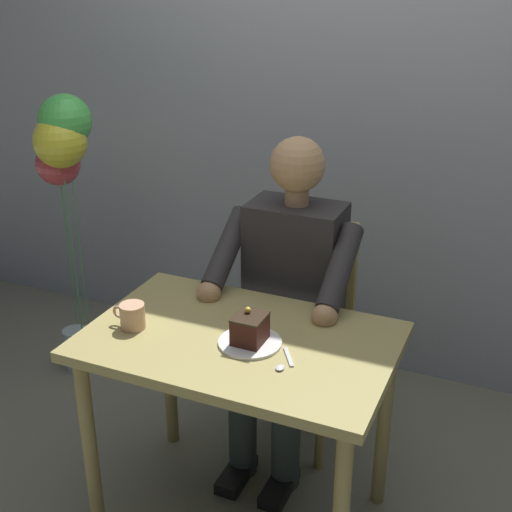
% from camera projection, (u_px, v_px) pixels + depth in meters
% --- Properties ---
extents(ground_plane, '(14.00, 14.00, 0.00)m').
position_uv_depth(ground_plane, '(241.00, 512.00, 2.49)').
color(ground_plane, slate).
extents(cafe_rear_panel, '(6.40, 0.12, 3.00)m').
position_uv_depth(cafe_rear_panel, '(358.00, 54.00, 2.94)').
color(cafe_rear_panel, '#9EA3AA').
rests_on(cafe_rear_panel, ground).
extents(dining_table, '(1.01, 0.65, 0.75)m').
position_uv_depth(dining_table, '(240.00, 364.00, 2.24)').
color(dining_table, '#9E9052').
rests_on(dining_table, ground).
extents(chair, '(0.42, 0.42, 0.92)m').
position_uv_depth(chair, '(302.00, 318.00, 2.80)').
color(chair, '#A4944A').
rests_on(chair, ground).
extents(seated_person, '(0.53, 0.58, 1.30)m').
position_uv_depth(seated_person, '(287.00, 299.00, 2.59)').
color(seated_person, '#302D2D').
rests_on(seated_person, ground).
extents(dessert_plate, '(0.20, 0.20, 0.01)m').
position_uv_depth(dessert_plate, '(250.00, 342.00, 2.15)').
color(dessert_plate, white).
rests_on(dessert_plate, dining_table).
extents(cake_slice, '(0.10, 0.11, 0.11)m').
position_uv_depth(cake_slice, '(250.00, 328.00, 2.13)').
color(cake_slice, '#3C1A13').
rests_on(cake_slice, dessert_plate).
extents(coffee_cup, '(0.12, 0.08, 0.09)m').
position_uv_depth(coffee_cup, '(132.00, 316.00, 2.23)').
color(coffee_cup, tan).
rests_on(coffee_cup, dining_table).
extents(dessert_spoon, '(0.07, 0.14, 0.01)m').
position_uv_depth(dessert_spoon, '(284.00, 363.00, 2.05)').
color(dessert_spoon, silver).
rests_on(dessert_spoon, dining_table).
extents(balloon_display, '(0.29, 0.27, 1.36)m').
position_uv_depth(balloon_display, '(63.00, 160.00, 2.97)').
color(balloon_display, '#B2C1C6').
rests_on(balloon_display, ground).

